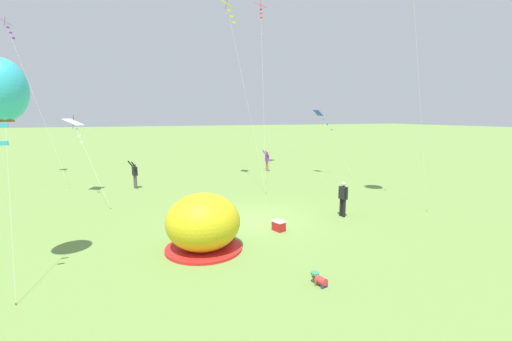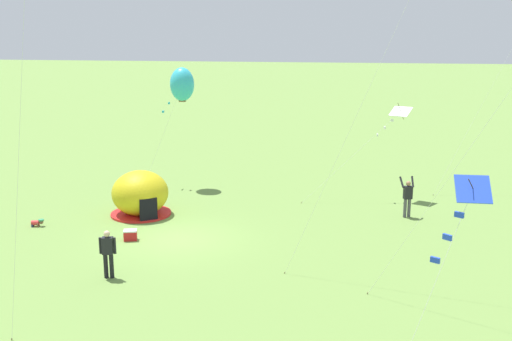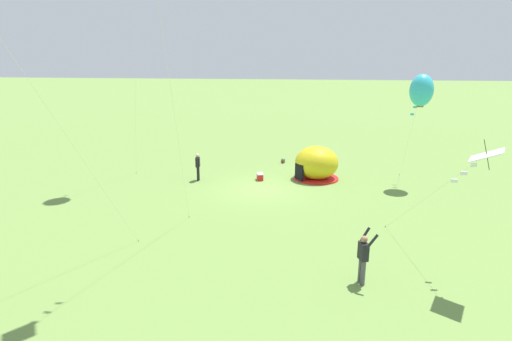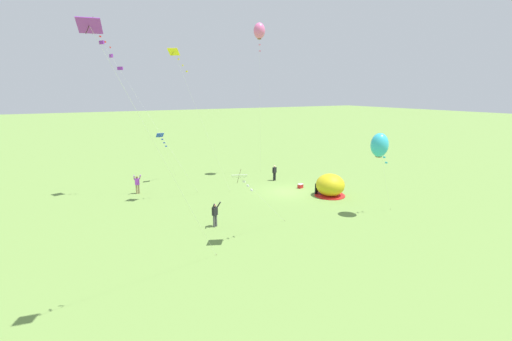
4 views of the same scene
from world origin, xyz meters
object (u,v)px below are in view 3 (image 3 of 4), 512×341
object	(u,v)px
person_near_tent	(363,256)
cooler_box	(260,177)
kite_white	(481,159)
popup_tent	(316,164)
toddler_crawling	(283,160)
person_center_field	(198,165)
kite_cyan	(421,90)

from	to	relation	value
person_near_tent	cooler_box	bearing A→B (deg)	-65.12
kite_white	person_near_tent	bearing A→B (deg)	8.36
popup_tent	toddler_crawling	size ratio (longest dim) A/B	5.07
popup_tent	kite_white	xyz separation A→B (m)	(-5.13, 11.74, 3.30)
toddler_crawling	kite_white	bearing A→B (deg)	116.04
popup_tent	person_center_field	bearing A→B (deg)	12.44
popup_tent	cooler_box	xyz separation A→B (m)	(3.45, 0.86, -0.78)
popup_tent	person_near_tent	bearing A→B (deg)	98.49
person_near_tent	kite_cyan	world-z (taller)	kite_cyan
toddler_crawling	person_center_field	bearing A→B (deg)	48.96
cooler_box	kite_white	bearing A→B (deg)	128.25
popup_tent	person_center_field	world-z (taller)	popup_tent
kite_cyan	person_near_tent	bearing A→B (deg)	71.86
popup_tent	person_near_tent	distance (m)	12.36
person_center_field	kite_cyan	size ratio (longest dim) A/B	0.26
person_near_tent	toddler_crawling	bearing A→B (deg)	-74.98
popup_tent	person_center_field	xyz separation A→B (m)	(7.23, 1.60, -0.03)
popup_tent	toddler_crawling	distance (m)	4.66
person_near_tent	person_center_field	xyz separation A→B (m)	(9.06, -10.63, -0.03)
toddler_crawling	person_near_tent	bearing A→B (deg)	105.02
person_center_field	popup_tent	bearing A→B (deg)	-167.56
cooler_box	person_center_field	distance (m)	3.93
kite_white	kite_cyan	bearing A→B (deg)	-92.87
person_near_tent	person_center_field	bearing A→B (deg)	-49.57
cooler_box	person_near_tent	size ratio (longest dim) A/B	0.32
person_near_tent	kite_white	xyz separation A→B (m)	(-3.31, -0.49, 3.30)
popup_tent	person_near_tent	size ratio (longest dim) A/B	1.49
kite_white	kite_cyan	distance (m)	11.43
kite_white	cooler_box	bearing A→B (deg)	-51.75
person_center_field	kite_cyan	bearing A→B (deg)	-174.70
popup_tent	kite_white	size ratio (longest dim) A/B	0.53
cooler_box	toddler_crawling	xyz separation A→B (m)	(-0.96, -4.71, -0.04)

